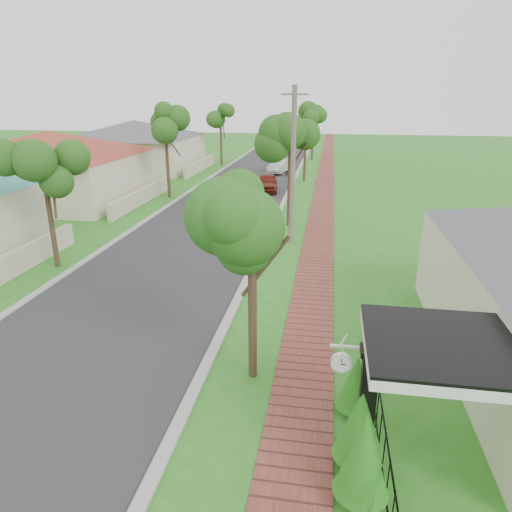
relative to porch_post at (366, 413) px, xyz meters
The scene contains 16 objects.
ground 4.79m from the porch_post, 167.60° to the left, with size 160.00×160.00×0.00m, color #2D741B.
road 22.34m from the porch_post, 109.77° to the left, with size 7.00×120.00×0.02m, color #28282B.
kerb_right 21.39m from the porch_post, 100.52° to the left, with size 0.30×120.00×0.10m, color #9E9E99.
kerb_left 23.83m from the porch_post, 118.07° to the left, with size 0.30×120.00×0.10m, color #9E9E99.
sidewalk 21.07m from the porch_post, 93.54° to the left, with size 1.50×120.00×0.03m, color brown.
porch_post is the anchor object (origin of this frame).
picket_fence 1.21m from the porch_post, 70.71° to the left, with size 0.03×8.02×1.00m.
street_trees 29.02m from the porch_post, 104.93° to the left, with size 10.70×37.65×5.89m.
hedge_row 0.70m from the porch_post, 98.81° to the right, with size 0.89×4.73×1.93m.
far_house_red 28.70m from the porch_post, 132.91° to the left, with size 15.56×15.56×4.60m.
far_house_grey 40.09m from the porch_post, 119.15° to the left, with size 15.56×15.56×4.60m.
parked_car_red 26.78m from the porch_post, 101.96° to the left, with size 1.53×3.81×1.30m, color #631B0E.
parked_car_white 35.33m from the porch_post, 99.04° to the left, with size 1.33×3.82×1.26m, color #BBBBBE.
near_tree 4.55m from the porch_post, 136.25° to the left, with size 1.90×1.90×4.89m.
utility_pole 14.32m from the porch_post, 100.79° to the left, with size 1.20×0.24×7.25m.
station_clock 1.05m from the porch_post, 141.14° to the left, with size 0.69×0.13×0.59m.
Camera 1 is at (3.63, -8.40, 6.81)m, focal length 32.00 mm.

